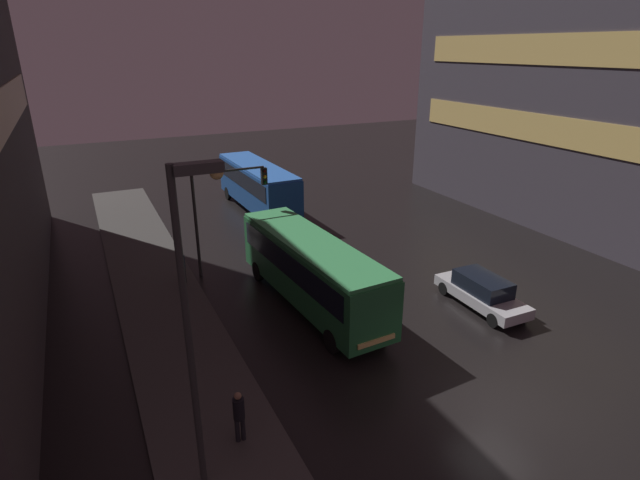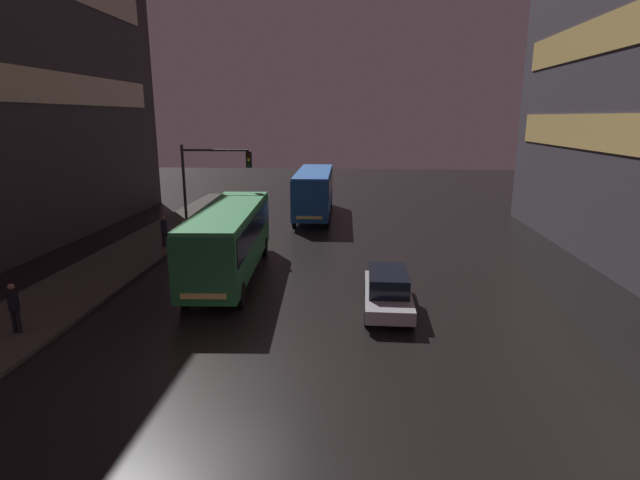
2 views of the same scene
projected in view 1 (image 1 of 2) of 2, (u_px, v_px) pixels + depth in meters
The scene contains 10 objects.
ground_plane at pixel (499, 407), 16.87m from camera, with size 120.00×120.00×0.00m, color black.
sidewalk_left at pixel (172, 327), 21.55m from camera, with size 4.00×48.00×0.15m.
building_right_block at pixel (593, 80), 32.97m from camera, with size 10.07×24.49×18.69m.
bus_near at pixel (311, 266), 22.77m from camera, with size 3.03×10.55×3.29m.
bus_far at pixel (258, 183), 36.37m from camera, with size 2.74×10.64×3.44m.
car_taxi at pixel (482, 291), 23.17m from camera, with size 1.85×4.80×1.53m.
pedestrian_near at pixel (182, 265), 25.00m from camera, with size 0.38×0.38×1.74m.
pedestrian_mid at pixel (239, 413), 14.89m from camera, with size 0.48×0.48×1.76m.
traffic_light_main at pixel (222, 200), 25.64m from camera, with size 4.00×0.35×5.83m.
street_lamp_sidewalk at pixel (193, 294), 11.80m from camera, with size 1.25×0.36×8.92m.
Camera 1 is at (-11.46, -9.64, 11.39)m, focal length 28.00 mm.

